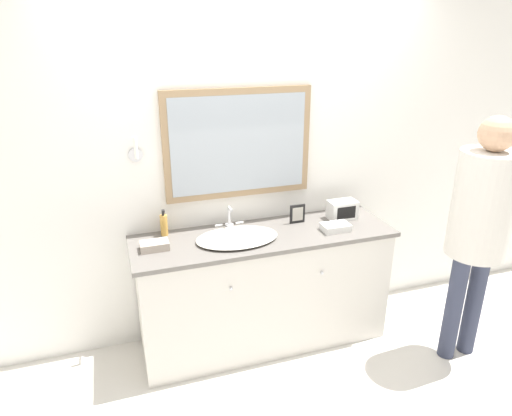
% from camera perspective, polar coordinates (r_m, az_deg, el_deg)
% --- Properties ---
extents(ground_plane, '(14.00, 14.00, 0.00)m').
position_cam_1_polar(ground_plane, '(3.36, 2.78, -19.03)').
color(ground_plane, silver).
extents(wall_back, '(8.00, 0.18, 2.55)m').
position_cam_1_polar(wall_back, '(3.26, -0.71, 5.38)').
color(wall_back, white).
rests_on(wall_back, ground_plane).
extents(vanity_counter, '(1.81, 0.56, 0.87)m').
position_cam_1_polar(vanity_counter, '(3.34, 1.00, -10.07)').
color(vanity_counter, beige).
rests_on(vanity_counter, ground_plane).
extents(sink_basin, '(0.56, 0.42, 0.17)m').
position_cam_1_polar(sink_basin, '(3.05, -2.39, -3.62)').
color(sink_basin, silver).
rests_on(sink_basin, vanity_counter).
extents(soap_bottle, '(0.05, 0.05, 0.19)m').
position_cam_1_polar(soap_bottle, '(3.15, -11.43, -2.04)').
color(soap_bottle, gold).
rests_on(soap_bottle, vanity_counter).
extents(appliance_box, '(0.21, 0.13, 0.14)m').
position_cam_1_polar(appliance_box, '(3.43, 10.74, -0.23)').
color(appliance_box, white).
rests_on(appliance_box, vanity_counter).
extents(picture_frame, '(0.11, 0.01, 0.14)m').
position_cam_1_polar(picture_frame, '(3.30, 5.19, -0.73)').
color(picture_frame, black).
rests_on(picture_frame, vanity_counter).
extents(hand_towel_near_sink, '(0.19, 0.13, 0.05)m').
position_cam_1_polar(hand_towel_near_sink, '(3.23, 9.90, -2.37)').
color(hand_towel_near_sink, white).
rests_on(hand_towel_near_sink, vanity_counter).
extents(hand_towel_far_corner, '(0.18, 0.11, 0.05)m').
position_cam_1_polar(hand_towel_far_corner, '(2.98, -12.58, -4.61)').
color(hand_towel_far_corner, '#B7A899').
rests_on(hand_towel_far_corner, vanity_counter).
extents(person, '(0.38, 0.38, 1.71)m').
position_cam_1_polar(person, '(3.26, 26.32, -0.97)').
color(person, '#33384C').
rests_on(person, ground_plane).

